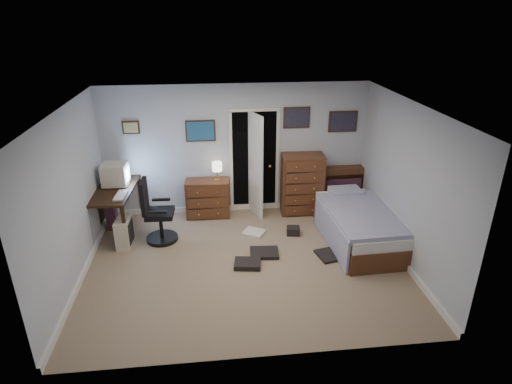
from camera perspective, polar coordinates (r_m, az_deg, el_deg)
floor at (r=6.93m, az=-1.35°, el=-9.52°), size 5.00×4.00×0.02m
computer_desk at (r=8.01m, az=-18.92°, el=-0.81°), size 0.75×1.48×0.83m
crt_monitor at (r=7.96m, az=-18.24°, el=2.25°), size 0.45×0.42×0.40m
keyboard at (r=7.55m, az=-17.58°, el=-0.42°), size 0.19×0.45×0.03m
pc_tower at (r=7.62m, az=-17.13°, el=-5.11°), size 0.25×0.48×0.50m
office_chair at (r=7.54m, az=-13.13°, el=-3.36°), size 0.57×0.57×1.13m
media_stack at (r=8.14m, az=-18.81°, el=-1.92°), size 0.18×0.18×0.88m
low_dresser at (r=8.29m, az=-6.43°, el=-0.83°), size 0.85×0.45×0.74m
table_lamp at (r=8.05m, az=-5.21°, el=3.32°), size 0.19×0.19×0.36m
doorway at (r=8.56m, az=-0.45°, el=4.69°), size 0.96×1.12×2.05m
tall_dresser at (r=8.36m, az=6.14°, el=1.07°), size 0.83×0.52×1.18m
headboard_bookcase at (r=8.72m, az=11.24°, el=0.74°), size 0.96×0.28×0.86m
bed at (r=7.57m, az=13.45°, el=-4.29°), size 1.17×2.08×0.67m
wall_posters at (r=8.09m, az=1.33°, el=9.07°), size 4.38×0.04×0.60m
floor_clutter at (r=7.22m, az=2.12°, el=-7.60°), size 1.75×1.43×0.14m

